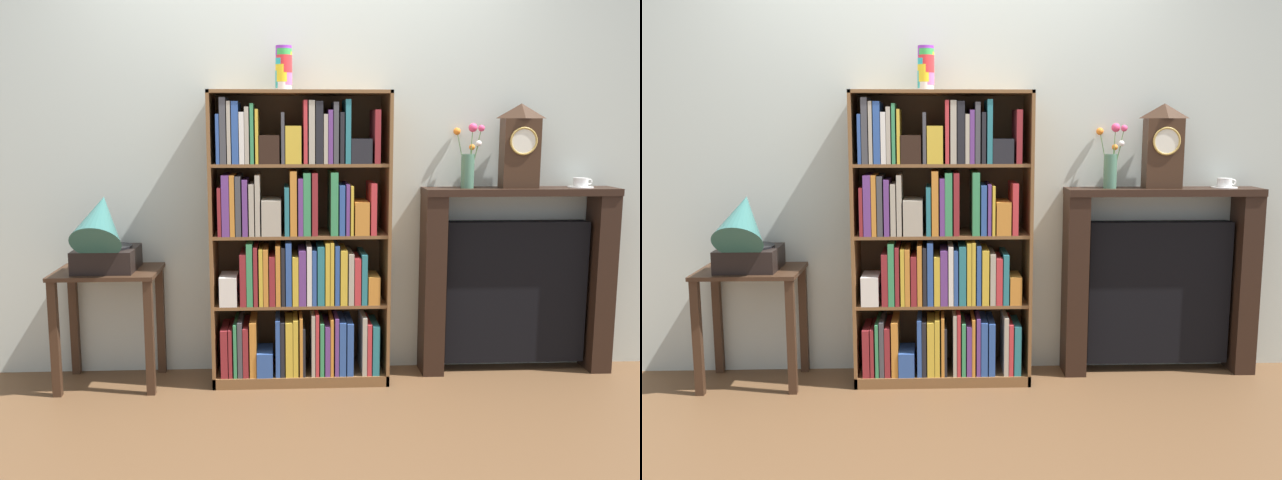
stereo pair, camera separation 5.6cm
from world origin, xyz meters
The scene contains 10 objects.
ground_plane centered at (0.00, 0.00, -0.01)m, with size 7.82×6.40×0.02m, color brown.
wall_back centered at (0.10, 0.28, 1.30)m, with size 4.82×0.08×2.60m, color beige.
bookshelf centered at (-0.01, 0.05, 0.75)m, with size 0.97×0.35×1.61m.
cup_stack centered at (-0.08, 0.11, 1.73)m, with size 0.09×0.09×0.24m.
side_table_left centered at (-1.05, 0.03, 0.48)m, with size 0.56×0.42×0.65m.
gramophone centered at (-1.05, -0.04, 0.85)m, with size 0.32×0.47×0.50m.
fireplace_mantel centered at (1.26, 0.15, 0.53)m, with size 1.11×0.22×1.08m.
mantel_clock centered at (1.24, 0.13, 1.31)m, with size 0.21×0.12×0.47m.
flower_vase centered at (0.95, 0.14, 1.22)m, with size 0.15×0.14×0.36m.
teacup_with_saucer centered at (1.60, 0.13, 1.10)m, with size 0.14×0.14×0.06m.
Camera 2 is at (-0.04, -3.80, 1.42)m, focal length 39.63 mm.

